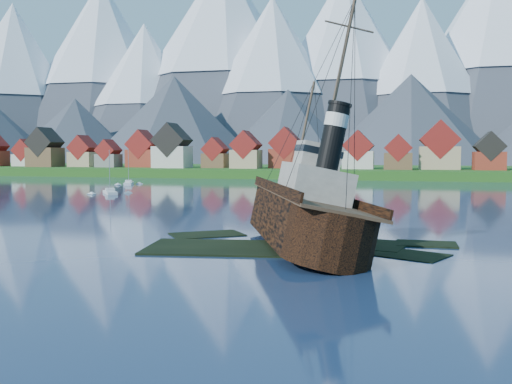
# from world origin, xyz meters

# --- Properties ---
(ground) EXTENTS (1400.00, 1400.00, 0.00)m
(ground) POSITION_xyz_m (0.00, 0.00, 0.00)
(ground) COLOR navy
(ground) RESTS_ON ground
(shoal) EXTENTS (31.71, 21.24, 1.14)m
(shoal) POSITION_xyz_m (1.78, 2.15, -0.35)
(shoal) COLOR black
(shoal) RESTS_ON ground
(shore_bank) EXTENTS (600.00, 80.00, 3.20)m
(shore_bank) POSITION_xyz_m (0.00, 170.00, 0.00)
(shore_bank) COLOR #184B15
(shore_bank) RESTS_ON ground
(seawall) EXTENTS (600.00, 2.50, 2.00)m
(seawall) POSITION_xyz_m (0.00, 132.00, 0.00)
(seawall) COLOR #3F3D38
(seawall) RESTS_ON ground
(town) EXTENTS (250.96, 16.69, 17.30)m
(town) POSITION_xyz_m (-33.12, 152.18, 8.99)
(town) COLOR maroon
(town) RESTS_ON ground
(mountains) EXTENTS (965.00, 340.00, 205.00)m
(mountains) POSITION_xyz_m (-0.79, 481.26, 89.34)
(mountains) COLOR #2D333D
(mountains) RESTS_ON ground
(tugboat_wreck) EXTENTS (7.59, 32.68, 25.90)m
(tugboat_wreck) POSITION_xyz_m (2.30, 3.29, 3.24)
(tugboat_wreck) COLOR black
(tugboat_wreck) RESTS_ON ground
(sailboat_a) EXTENTS (6.64, 7.94, 10.18)m
(sailboat_a) POSITION_xyz_m (-50.07, 59.48, 0.23)
(sailboat_a) COLOR silver
(sailboat_a) RESTS_ON ground
(sailboat_c) EXTENTS (4.90, 8.47, 10.66)m
(sailboat_c) POSITION_xyz_m (-61.78, 91.95, 0.24)
(sailboat_c) COLOR silver
(sailboat_c) RESTS_ON ground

